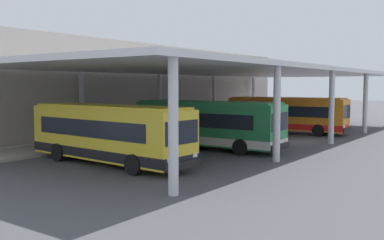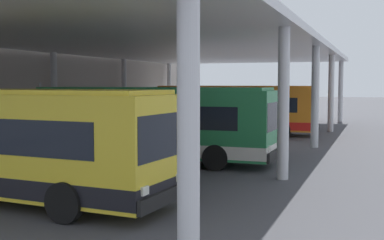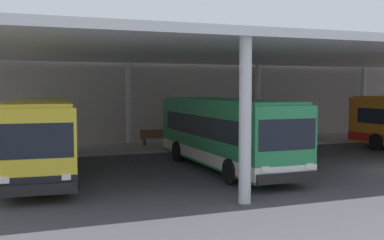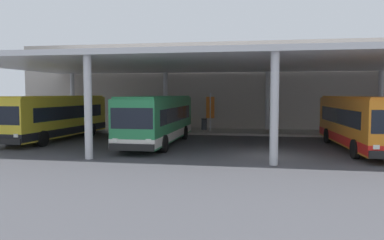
{
  "view_description": "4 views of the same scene",
  "coord_description": "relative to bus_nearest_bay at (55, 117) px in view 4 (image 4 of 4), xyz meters",
  "views": [
    {
      "loc": [
        -31.71,
        -12.81,
        4.2
      ],
      "look_at": [
        -6.71,
        5.04,
        1.82
      ],
      "focal_mm": 41.45,
      "sensor_mm": 36.0,
      "label": 1
    },
    {
      "loc": [
        -26.6,
        -5.57,
        3.34
      ],
      "look_at": [
        -2.92,
        3.21,
        1.49
      ],
      "focal_mm": 47.14,
      "sensor_mm": 36.0,
      "label": 2
    },
    {
      "loc": [
        -16.07,
        -15.68,
        3.7
      ],
      "look_at": [
        -8.02,
        5.47,
        2.11
      ],
      "focal_mm": 43.8,
      "sensor_mm": 36.0,
      "label": 3
    },
    {
      "loc": [
        -0.67,
        -20.41,
        3.36
      ],
      "look_at": [
        -5.19,
        4.71,
        1.55
      ],
      "focal_mm": 35.35,
      "sensor_mm": 36.0,
      "label": 4
    }
  ],
  "objects": [
    {
      "name": "bus_middle_bay",
      "position": [
        20.34,
        -1.31,
        0.0
      ],
      "size": [
        3.12,
        10.65,
        3.17
      ],
      "color": "orange",
      "rests_on": "ground"
    },
    {
      "name": "canopy_shelter",
      "position": [
        15.14,
        0.98,
        3.63
      ],
      "size": [
        40.0,
        17.0,
        5.55
      ],
      "color": "silver",
      "rests_on": "ground"
    },
    {
      "name": "bus_second_bay",
      "position": [
        7.91,
        -1.07,
        0.0
      ],
      "size": [
        2.76,
        10.54,
        3.17
      ],
      "color": "#28844C",
      "rests_on": "ground"
    },
    {
      "name": "ground_plane",
      "position": [
        15.14,
        -4.52,
        -1.66
      ],
      "size": [
        200.0,
        200.0,
        0.0
      ],
      "primitive_type": "plane",
      "color": "#47474C"
    },
    {
      "name": "banner_sign",
      "position": [
        10.39,
        6.42,
        0.32
      ],
      "size": [
        0.7,
        0.12,
        3.2
      ],
      "color": "#B2B2B7",
      "rests_on": "platform_kerb"
    },
    {
      "name": "bus_nearest_bay",
      "position": [
        0.0,
        0.0,
        0.0
      ],
      "size": [
        3.23,
        10.68,
        3.17
      ],
      "color": "yellow",
      "rests_on": "ground"
    },
    {
      "name": "bench_waiting",
      "position": [
        7.12,
        7.3,
        -0.99
      ],
      "size": [
        1.8,
        0.45,
        0.92
      ],
      "color": "brown",
      "rests_on": "platform_kerb"
    },
    {
      "name": "station_building_facade",
      "position": [
        15.14,
        10.48,
        2.37
      ],
      "size": [
        48.0,
        1.6,
        8.06
      ],
      "primitive_type": "cube",
      "color": "#ADA399",
      "rests_on": "ground"
    },
    {
      "name": "platform_kerb",
      "position": [
        15.14,
        7.23,
        -1.57
      ],
      "size": [
        42.0,
        4.5,
        0.18
      ],
      "primitive_type": "cube",
      "color": "#A39E93",
      "rests_on": "ground"
    },
    {
      "name": "trash_bin",
      "position": [
        9.7,
        7.59,
        -0.98
      ],
      "size": [
        0.52,
        0.52,
        0.98
      ],
      "color": "#33383D",
      "rests_on": "platform_kerb"
    }
  ]
}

